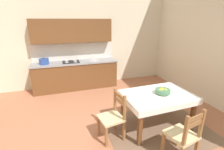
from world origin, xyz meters
The scene contains 8 objects.
ground_plane centered at (0.00, 0.00, -0.05)m, with size 6.72×6.23×0.10m, color #AD6B4C.
wall_back centered at (0.00, 2.88, 2.06)m, with size 6.72×0.12×4.11m, color beige.
area_rug centered at (1.16, -0.22, 0.00)m, with size 2.10×1.60×0.01m, color #7C5F49.
kitchen_cabinetry centered at (-0.21, 2.54, 0.86)m, with size 2.66×0.63×2.20m.
dining_table centered at (1.16, -0.12, 0.62)m, with size 1.40×0.98×0.75m.
dining_chair_tv_side centered at (0.19, -0.16, 0.44)m, with size 0.48×0.48×0.93m.
dining_chair_camera_side centered at (1.08, -0.99, 0.44)m, with size 0.49×0.49×0.93m.
fruit_bowl centered at (1.25, -0.13, 0.81)m, with size 0.30×0.30×0.12m.
Camera 1 is at (-0.63, -2.64, 2.16)m, focal length 25.91 mm.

